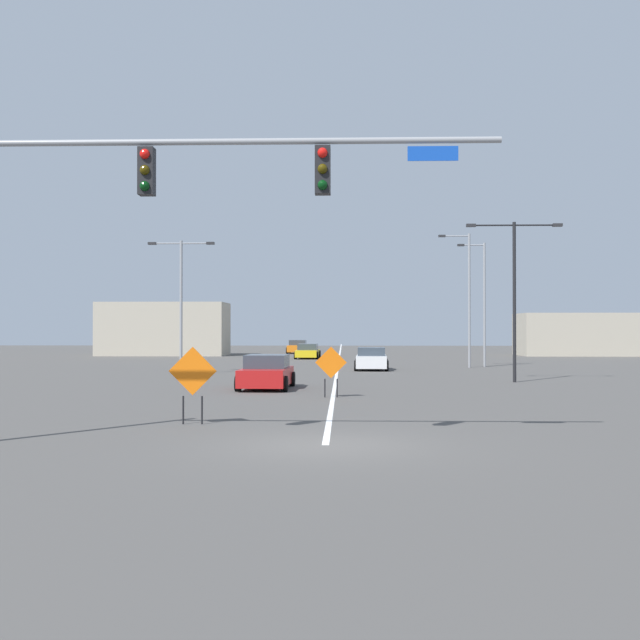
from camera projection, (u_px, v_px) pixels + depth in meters
The scene contains 15 objects.
ground at pixel (325, 445), 16.87m from camera, with size 195.31×195.31×0.00m, color #4C4947.
road_centre_stripe at pixel (339, 356), 71.09m from camera, with size 0.16×108.51×0.01m.
traffic_signal_assembly at pixel (144, 201), 17.03m from camera, with size 11.73×0.44×7.26m.
street_lamp_far_left at pixel (482, 298), 51.38m from camera, with size 1.86×0.24×8.23m.
street_lamp_mid_right at pixel (514, 285), 36.68m from camera, with size 4.51×0.24×7.58m.
street_lamp_mid_left at pixel (467, 294), 50.33m from camera, with size 2.07×0.24×8.71m.
street_lamp_far_right at pixel (181, 294), 43.06m from camera, with size 3.70×0.24×7.42m.
construction_sign_left_lane at pixel (193, 375), 20.58m from camera, with size 1.29×0.05×2.05m.
construction_sign_left_shoulder at pixel (331, 365), 28.58m from camera, with size 1.17×0.07×1.87m.
car_orange_distant at pixel (298, 347), 79.21m from camera, with size 2.16×3.98×1.35m.
car_red_mid at pixel (266, 373), 32.70m from camera, with size 2.24×4.26×1.43m.
car_yellow_approaching at pixel (308, 351), 65.49m from camera, with size 2.11×4.51×1.24m.
car_white_passing at pixel (371, 359), 47.44m from camera, with size 2.17×4.12×1.39m.
roadside_building_west at pixel (164, 329), 73.33m from camera, with size 11.80×5.64×4.98m.
roadside_building_east at pixel (579, 334), 72.79m from camera, with size 11.23×5.97×3.96m.
Camera 1 is at (0.40, -16.89, 2.54)m, focal length 43.56 mm.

